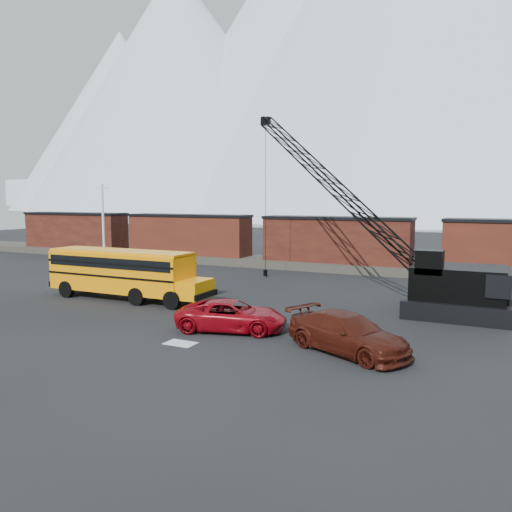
{
  "coord_description": "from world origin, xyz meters",
  "views": [
    {
      "loc": [
        13.01,
        -22.27,
        6.49
      ],
      "look_at": [
        -0.09,
        5.13,
        3.0
      ],
      "focal_mm": 35.0,
      "sensor_mm": 36.0,
      "label": 1
    }
  ],
  "objects_px": {
    "red_pickup": "(232,315)",
    "maroon_suv": "(348,333)",
    "school_bus": "(125,272)",
    "crawler_crane": "(333,185)"
  },
  "relations": [
    {
      "from": "red_pickup",
      "to": "crawler_crane",
      "type": "bearing_deg",
      "value": -21.48
    },
    {
      "from": "red_pickup",
      "to": "crawler_crane",
      "type": "relative_size",
      "value": 0.29
    },
    {
      "from": "red_pickup",
      "to": "maroon_suv",
      "type": "relative_size",
      "value": 0.95
    },
    {
      "from": "red_pickup",
      "to": "maroon_suv",
      "type": "height_order",
      "value": "maroon_suv"
    },
    {
      "from": "red_pickup",
      "to": "maroon_suv",
      "type": "bearing_deg",
      "value": -114.52
    },
    {
      "from": "school_bus",
      "to": "crawler_crane",
      "type": "height_order",
      "value": "crawler_crane"
    },
    {
      "from": "red_pickup",
      "to": "crawler_crane",
      "type": "distance_m",
      "value": 13.9
    },
    {
      "from": "red_pickup",
      "to": "crawler_crane",
      "type": "height_order",
      "value": "crawler_crane"
    },
    {
      "from": "crawler_crane",
      "to": "school_bus",
      "type": "bearing_deg",
      "value": -143.65
    },
    {
      "from": "school_bus",
      "to": "maroon_suv",
      "type": "bearing_deg",
      "value": -16.83
    }
  ]
}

